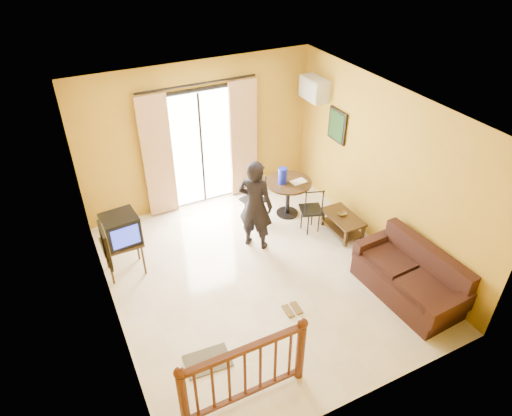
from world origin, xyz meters
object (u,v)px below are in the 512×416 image
television (121,229)px  coffee_table (343,222)px  sofa (411,278)px  dining_table (288,189)px  standing_person (255,205)px

television → coffee_table: bearing=-15.8°
television → sofa: size_ratio=0.32×
coffee_table → sofa: 1.73m
dining_table → television: bearing=-175.1°
dining_table → standing_person: (-0.97, -0.58, 0.26)m
television → coffee_table: size_ratio=0.69×
television → standing_person: standing_person is taller
standing_person → sofa: bearing=174.3°
television → sofa: bearing=-38.3°
television → dining_table: 3.15m
dining_table → sofa: bearing=-77.5°
coffee_table → sofa: (0.00, -1.73, 0.07)m
television → coffee_table: television is taller
television → coffee_table: (3.72, -0.70, -0.61)m
television → coffee_table: 3.83m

